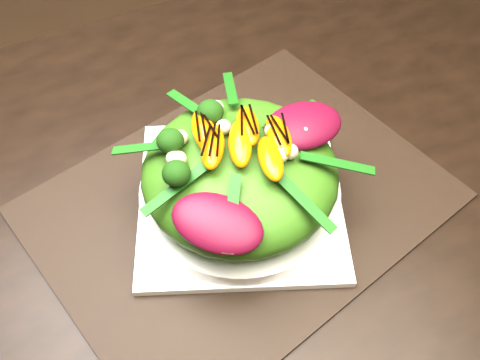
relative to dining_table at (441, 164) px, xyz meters
name	(u,v)px	position (x,y,z in m)	size (l,w,h in m)	color
dining_table	(441,164)	(0.00, 0.00, 0.00)	(1.60, 0.90, 0.75)	black
placemat	(240,202)	(-0.26, 0.05, 0.02)	(0.44, 0.34, 0.00)	black
plate_base	(240,199)	(-0.26, 0.05, 0.03)	(0.23, 0.23, 0.01)	white
salad_bowl	(240,192)	(-0.26, 0.05, 0.04)	(0.23, 0.23, 0.02)	white
lettuce_mound	(240,173)	(-0.26, 0.05, 0.08)	(0.22, 0.22, 0.08)	#356312
radicchio_leaf	(303,125)	(-0.19, 0.05, 0.12)	(0.09, 0.06, 0.02)	#4A0718
orange_segment	(231,127)	(-0.26, 0.07, 0.12)	(0.06, 0.02, 0.02)	#E56003
broccoli_floret	(181,138)	(-0.31, 0.07, 0.13)	(0.04, 0.04, 0.04)	#123509
macadamia_nut	(275,154)	(-0.24, 0.02, 0.12)	(0.02, 0.02, 0.02)	#C8B78D
balsamic_drizzle	(231,121)	(-0.26, 0.07, 0.13)	(0.04, 0.00, 0.00)	black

